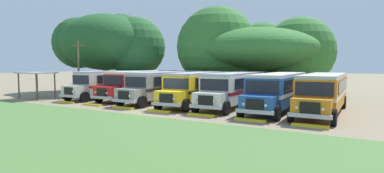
{
  "coord_description": "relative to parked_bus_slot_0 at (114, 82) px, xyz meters",
  "views": [
    {
      "loc": [
        13.53,
        -18.61,
        3.56
      ],
      "look_at": [
        0.0,
        4.36,
        1.6
      ],
      "focal_mm": 28.83,
      "sensor_mm": 36.0,
      "label": 1
    }
  ],
  "objects": [
    {
      "name": "ground_plane",
      "position": [
        10.59,
        -5.65,
        -1.58
      ],
      "size": [
        220.0,
        220.0,
        0.0
      ],
      "primitive_type": "plane",
      "color": "#84755B"
    },
    {
      "name": "foreground_grass_strip",
      "position": [
        10.59,
        -13.44,
        -1.58
      ],
      "size": [
        80.0,
        11.23,
        0.01
      ],
      "primitive_type": "cube",
      "color": "#4C7538",
      "rests_on": "ground_plane"
    },
    {
      "name": "parked_bus_slot_0",
      "position": [
        0.0,
        0.0,
        0.0
      ],
      "size": [
        2.69,
        10.84,
        2.82
      ],
      "rotation": [
        0.0,
        0.0,
        -1.57
      ],
      "color": "silver",
      "rests_on": "ground_plane"
    },
    {
      "name": "parked_bus_slot_1",
      "position": [
        3.55,
        0.56,
        0.0
      ],
      "size": [
        2.89,
        10.86,
        2.82
      ],
      "rotation": [
        0.0,
        0.0,
        -1.55
      ],
      "color": "red",
      "rests_on": "ground_plane"
    },
    {
      "name": "parked_bus_slot_2",
      "position": [
        7.06,
        -0.26,
        0.0
      ],
      "size": [
        2.75,
        10.85,
        2.82
      ],
      "rotation": [
        0.0,
        0.0,
        -1.58
      ],
      "color": "#9E9993",
      "rests_on": "ground_plane"
    },
    {
      "name": "parked_bus_slot_3",
      "position": [
        10.75,
        -0.29,
        0.0
      ],
      "size": [
        3.37,
        10.94,
        2.82
      ],
      "rotation": [
        0.0,
        0.0,
        -1.5
      ],
      "color": "yellow",
      "rests_on": "ground_plane"
    },
    {
      "name": "parked_bus_slot_4",
      "position": [
        14.06,
        -0.01,
        0.0
      ],
      "size": [
        3.04,
        10.89,
        2.82
      ],
      "rotation": [
        0.0,
        0.0,
        -1.53
      ],
      "color": "silver",
      "rests_on": "ground_plane"
    },
    {
      "name": "parked_bus_slot_5",
      "position": [
        17.81,
        -0.35,
        0.0
      ],
      "size": [
        2.83,
        10.86,
        2.82
      ],
      "rotation": [
        0.0,
        0.0,
        -1.55
      ],
      "color": "#23519E",
      "rests_on": "ground_plane"
    },
    {
      "name": "parked_bus_slot_6",
      "position": [
        21.03,
        -0.25,
        0.0
      ],
      "size": [
        2.79,
        10.85,
        2.82
      ],
      "rotation": [
        0.0,
        0.0,
        -1.56
      ],
      "color": "orange",
      "rests_on": "ground_plane"
    },
    {
      "name": "curb_wheelstop_0",
      "position": [
        0.03,
        -6.09,
        -1.51
      ],
      "size": [
        2.0,
        0.36,
        0.15
      ],
      "primitive_type": "cube",
      "color": "yellow",
      "rests_on": "ground_plane"
    },
    {
      "name": "curb_wheelstop_1",
      "position": [
        3.55,
        -6.09,
        -1.51
      ],
      "size": [
        2.0,
        0.36,
        0.15
      ],
      "primitive_type": "cube",
      "color": "yellow",
      "rests_on": "ground_plane"
    },
    {
      "name": "curb_wheelstop_2",
      "position": [
        7.07,
        -6.09,
        -1.51
      ],
      "size": [
        2.0,
        0.36,
        0.15
      ],
      "primitive_type": "cube",
      "color": "yellow",
      "rests_on": "ground_plane"
    },
    {
      "name": "curb_wheelstop_3",
      "position": [
        10.59,
        -6.09,
        -1.51
      ],
      "size": [
        2.0,
        0.36,
        0.15
      ],
      "primitive_type": "cube",
      "color": "yellow",
      "rests_on": "ground_plane"
    },
    {
      "name": "curb_wheelstop_4",
      "position": [
        14.11,
        -6.09,
        -1.51
      ],
      "size": [
        2.0,
        0.36,
        0.15
      ],
      "primitive_type": "cube",
      "color": "yellow",
      "rests_on": "ground_plane"
    },
    {
      "name": "curb_wheelstop_5",
      "position": [
        17.63,
        -6.09,
        -1.51
      ],
      "size": [
        2.0,
        0.36,
        0.15
      ],
      "primitive_type": "cube",
      "color": "yellow",
      "rests_on": "ground_plane"
    },
    {
      "name": "curb_wheelstop_6",
      "position": [
        21.15,
        -6.09,
        -1.51
      ],
      "size": [
        2.0,
        0.36,
        0.15
      ],
      "primitive_type": "cube",
      "color": "yellow",
      "rests_on": "ground_plane"
    },
    {
      "name": "broad_shade_tree",
      "position": [
        11.44,
        11.32,
        3.67
      ],
      "size": [
        17.8,
        14.18,
        10.44
      ],
      "color": "brown",
      "rests_on": "ground_plane"
    },
    {
      "name": "secondary_tree",
      "position": [
        -5.28,
        4.96,
        4.66
      ],
      "size": [
        14.39,
        11.71,
        10.31
      ],
      "color": "brown",
      "rests_on": "ground_plane"
    },
    {
      "name": "utility_pole",
      "position": [
        -2.83,
        -2.22,
        1.7
      ],
      "size": [
        1.8,
        0.2,
        6.09
      ],
      "color": "brown",
      "rests_on": "ground_plane"
    },
    {
      "name": "waiting_shelter",
      "position": [
        -5.51,
        -5.25,
        0.87
      ],
      "size": [
        3.6,
        2.6,
        2.72
      ],
      "color": "brown",
      "rests_on": "ground_plane"
    }
  ]
}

